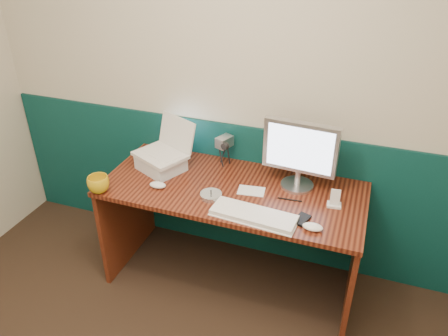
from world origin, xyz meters
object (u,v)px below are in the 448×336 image
at_px(desk, 232,236).
at_px(camcorder, 224,150).
at_px(monitor, 300,155).
at_px(mug, 98,184).
at_px(keyboard, 254,216).
at_px(laptop, 159,139).

relative_size(desk, camcorder, 7.49).
relative_size(monitor, mug, 3.38).
distance_m(monitor, camcorder, 0.54).
bearing_deg(desk, camcorder, 118.95).
height_order(monitor, keyboard, monitor).
distance_m(desk, keyboard, 0.51).
relative_size(keyboard, camcorder, 2.21).
height_order(mug, camcorder, camcorder).
bearing_deg(mug, keyboard, 3.52).
xyz_separation_m(keyboard, camcorder, (-0.35, 0.51, 0.09)).
xyz_separation_m(laptop, keyboard, (0.72, -0.31, -0.21)).
relative_size(keyboard, mug, 3.62).
bearing_deg(desk, laptop, 173.99).
bearing_deg(camcorder, mug, -114.50).
xyz_separation_m(desk, laptop, (-0.51, 0.05, 0.60)).
height_order(laptop, keyboard, laptop).
xyz_separation_m(keyboard, mug, (-0.95, -0.06, 0.04)).
height_order(keyboard, mug, mug).
xyz_separation_m(desk, keyboard, (0.21, -0.25, 0.39)).
height_order(desk, mug, mug).
distance_m(laptop, mug, 0.46).
height_order(monitor, mug, monitor).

